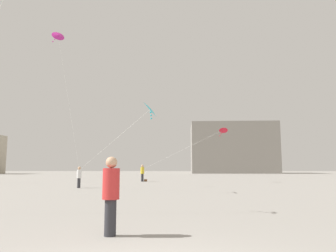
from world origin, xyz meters
name	(u,v)px	position (x,y,z in m)	size (l,w,h in m)	color
person_in_yellow	(142,172)	(-2.98, 31.34, 1.00)	(0.40, 0.40, 1.82)	#2D2D33
person_in_red	(111,192)	(-0.92, 2.95, 0.94)	(0.37, 0.37, 1.72)	#2D2D33
person_in_white	(79,176)	(-6.57, 19.89, 0.86)	(0.34, 0.34, 1.57)	#2D2D33
kite_magenta_diamond	(58,37)	(-9.08, 21.18, 12.23)	(3.16, 1.89, 11.53)	#D12899
kite_crimson_diamond	(222,131)	(5.53, 29.55, 5.35)	(9.12, 2.27, 4.41)	red
kite_cyan_delta	(150,110)	(-1.04, 15.46, 5.01)	(5.95, 5.18, 4.13)	#1EB2C6
building_centre_hall	(232,149)	(17.00, 89.05, 6.91)	(23.64, 17.44, 13.81)	gray
handbag_beside_flyer	(146,180)	(-2.63, 31.44, 0.12)	(0.32, 0.14, 0.24)	brown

